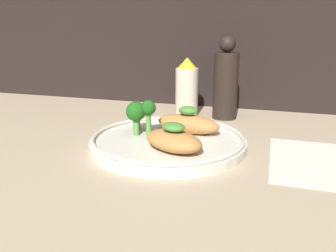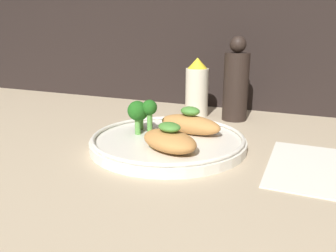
% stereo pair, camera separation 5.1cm
% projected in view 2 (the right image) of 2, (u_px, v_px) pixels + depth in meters
% --- Properties ---
extents(ground_plane, '(1.80, 1.80, 0.01)m').
position_uv_depth(ground_plane, '(168.00, 150.00, 0.52)').
color(ground_plane, tan).
extents(plate, '(0.24, 0.24, 0.02)m').
position_uv_depth(plate, '(168.00, 141.00, 0.52)').
color(plate, silver).
rests_on(plate, ground_plane).
extents(grilled_meat_front, '(0.11, 0.09, 0.04)m').
position_uv_depth(grilled_meat_front, '(169.00, 140.00, 0.46)').
color(grilled_meat_front, '#BC7F42').
rests_on(grilled_meat_front, plate).
extents(grilled_meat_middle, '(0.12, 0.07, 0.04)m').
position_uv_depth(grilled_meat_middle, '(190.00, 123.00, 0.54)').
color(grilled_meat_middle, '#BC7F42').
rests_on(grilled_meat_middle, plate).
extents(broccoli_bunch, '(0.05, 0.06, 0.06)m').
position_uv_depth(broccoli_bunch, '(141.00, 112.00, 0.53)').
color(broccoli_bunch, '#569942').
rests_on(broccoli_bunch, plate).
extents(sauce_bottle, '(0.05, 0.05, 0.12)m').
position_uv_depth(sauce_bottle, '(197.00, 89.00, 0.70)').
color(sauce_bottle, beige).
rests_on(sauce_bottle, ground_plane).
extents(pepper_grinder, '(0.05, 0.05, 0.17)m').
position_uv_depth(pepper_grinder, '(236.00, 83.00, 0.66)').
color(pepper_grinder, black).
rests_on(pepper_grinder, ground_plane).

